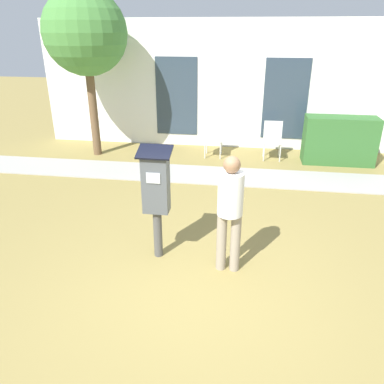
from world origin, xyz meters
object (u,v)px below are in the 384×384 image
object	(u,v)px
parking_meter	(156,189)
outdoor_chair_left	(214,135)
outdoor_chair_middle	(273,137)
person_standing	(230,206)

from	to	relation	value
parking_meter	outdoor_chair_left	world-z (taller)	parking_meter
parking_meter	outdoor_chair_middle	world-z (taller)	parking_meter
outdoor_chair_middle	outdoor_chair_left	bearing A→B (deg)	-159.47
outdoor_chair_middle	person_standing	bearing A→B (deg)	-78.72
outdoor_chair_left	outdoor_chair_middle	world-z (taller)	same
person_standing	outdoor_chair_left	size ratio (longest dim) A/B	1.76
outdoor_chair_left	outdoor_chair_middle	distance (m)	1.43
parking_meter	person_standing	size ratio (longest dim) A/B	1.01
parking_meter	person_standing	bearing A→B (deg)	-10.39
person_standing	outdoor_chair_middle	size ratio (longest dim) A/B	1.76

